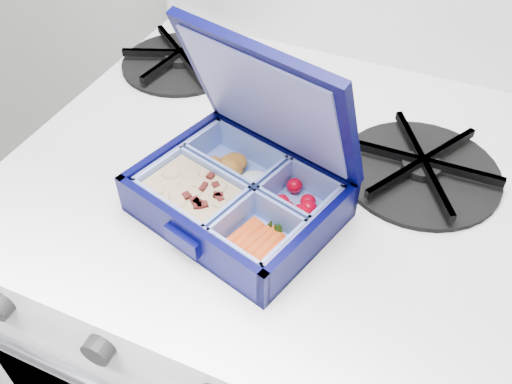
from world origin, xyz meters
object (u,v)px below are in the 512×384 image
at_px(bento_box, 238,197).
at_px(burner_grate, 422,165).
at_px(stove, 273,339).
at_px(fork, 329,160).

xyz_separation_m(bento_box, burner_grate, (0.18, 0.15, -0.01)).
bearing_deg(stove, fork, -0.30).
distance_m(burner_grate, fork, 0.11).
xyz_separation_m(stove, bento_box, (-0.00, -0.13, 0.50)).
bearing_deg(stove, bento_box, -91.23).
height_order(stove, burner_grate, burner_grate).
relative_size(stove, bento_box, 4.48).
bearing_deg(burner_grate, stove, -172.09).
distance_m(bento_box, burner_grate, 0.23).
distance_m(stove, burner_grate, 0.52).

